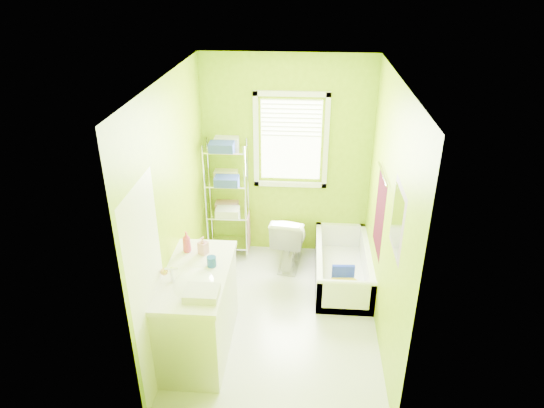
# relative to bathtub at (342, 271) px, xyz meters

# --- Properties ---
(ground) EXTENTS (2.90, 2.90, 0.00)m
(ground) POSITION_rel_bathtub_xyz_m (-0.73, -0.72, -0.14)
(ground) COLOR silver
(ground) RESTS_ON ground
(room_envelope) EXTENTS (2.14, 2.94, 2.62)m
(room_envelope) POSITION_rel_bathtub_xyz_m (-0.73, -0.72, 1.40)
(room_envelope) COLOR #83AA08
(room_envelope) RESTS_ON ground
(window) EXTENTS (0.92, 0.05, 1.22)m
(window) POSITION_rel_bathtub_xyz_m (-0.68, 0.70, 1.47)
(window) COLOR white
(window) RESTS_ON ground
(door) EXTENTS (0.09, 0.80, 2.00)m
(door) POSITION_rel_bathtub_xyz_m (-1.77, -1.72, 0.86)
(door) COLOR white
(door) RESTS_ON ground
(right_wall_decor) EXTENTS (0.04, 1.48, 1.17)m
(right_wall_decor) POSITION_rel_bathtub_xyz_m (0.31, -0.74, 1.18)
(right_wall_decor) COLOR #3D0714
(right_wall_decor) RESTS_ON ground
(bathtub) EXTENTS (0.64, 1.38, 0.45)m
(bathtub) POSITION_rel_bathtub_xyz_m (0.00, 0.00, 0.00)
(bathtub) COLOR white
(bathtub) RESTS_ON ground
(toilet) EXTENTS (0.50, 0.77, 0.74)m
(toilet) POSITION_rel_bathtub_xyz_m (-0.66, 0.35, 0.23)
(toilet) COLOR white
(toilet) RESTS_ON ground
(vanity) EXTENTS (0.62, 1.21, 1.13)m
(vanity) POSITION_rel_bathtub_xyz_m (-1.48, -1.25, 0.34)
(vanity) COLOR silver
(vanity) RESTS_ON ground
(wire_shelf_unit) EXTENTS (0.54, 0.43, 1.59)m
(wire_shelf_unit) POSITION_rel_bathtub_xyz_m (-1.46, 0.56, 0.83)
(wire_shelf_unit) COLOR silver
(wire_shelf_unit) RESTS_ON ground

